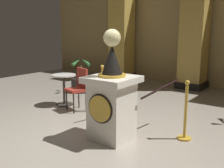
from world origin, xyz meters
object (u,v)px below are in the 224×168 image
(stanchion_far, at_px, (102,96))
(stanchion_near, at_px, (185,119))
(pedestal_clock, at_px, (112,99))
(cafe_table, at_px, (64,86))
(potted_palm_left, at_px, (81,83))
(cafe_chair_red, at_px, (79,85))

(stanchion_far, bearing_deg, stanchion_near, -10.00)
(pedestal_clock, height_order, cafe_table, pedestal_clock)
(potted_palm_left, bearing_deg, cafe_chair_red, -48.37)
(stanchion_far, distance_m, cafe_table, 1.11)
(stanchion_near, relative_size, stanchion_far, 0.95)
(stanchion_near, height_order, cafe_table, stanchion_near)
(pedestal_clock, bearing_deg, cafe_chair_red, 150.80)
(stanchion_far, bearing_deg, cafe_table, -173.82)
(stanchion_near, bearing_deg, pedestal_clock, -143.79)
(pedestal_clock, relative_size, potted_palm_left, 1.76)
(potted_palm_left, xyz_separation_m, cafe_table, (0.65, -1.30, 0.21))
(potted_palm_left, relative_size, cafe_chair_red, 1.08)
(stanchion_near, height_order, stanchion_far, stanchion_far)
(cafe_table, bearing_deg, pedestal_clock, -24.10)
(pedestal_clock, relative_size, stanchion_near, 1.81)
(pedestal_clock, bearing_deg, stanchion_near, 36.21)
(potted_palm_left, bearing_deg, cafe_table, -63.30)
(stanchion_near, distance_m, potted_palm_left, 4.12)
(stanchion_near, relative_size, cafe_chair_red, 1.06)
(stanchion_far, relative_size, cafe_table, 1.41)
(stanchion_far, distance_m, cafe_chair_red, 0.59)
(stanchion_near, height_order, potted_palm_left, potted_palm_left)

